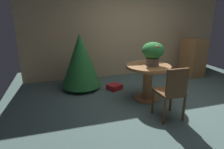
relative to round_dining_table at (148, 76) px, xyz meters
name	(u,v)px	position (x,y,z in m)	size (l,w,h in m)	color
ground_plane	(166,103)	(0.28, -0.31, -0.53)	(6.60, 6.60, 0.00)	#4C6660
back_wall_panel	(128,31)	(0.28, 1.89, 0.77)	(6.00, 0.10, 2.60)	tan
round_dining_table	(148,76)	(0.00, 0.00, 0.00)	(0.92, 0.92, 0.76)	#9E6B3D
flower_vase	(153,52)	(0.06, -0.04, 0.51)	(0.44, 0.44, 0.48)	#665B51
wooden_chair_near	(172,91)	(0.00, -0.87, 0.00)	(0.42, 0.43, 0.94)	brown
holiday_tree	(81,60)	(-1.26, 1.04, 0.20)	(0.95, 0.95, 1.36)	brown
gift_box_red	(115,87)	(-0.49, 0.74, -0.47)	(0.41, 0.39, 0.13)	red
wooden_cabinet	(193,57)	(2.09, 1.19, 0.03)	(0.50, 0.64, 1.11)	#9E6B3D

